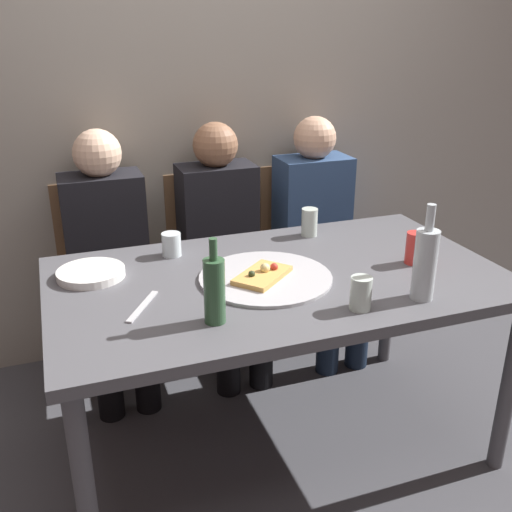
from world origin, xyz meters
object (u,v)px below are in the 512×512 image
at_px(guest_in_beanie, 223,238).
at_px(wine_glass, 361,293).
at_px(tumbler_near, 171,244).
at_px(tumbler_far, 309,222).
at_px(dining_table, 278,294).
at_px(soda_can, 414,248).
at_px(pizza_tray, 266,277).
at_px(chair_right, 306,240).
at_px(beer_bottle, 425,263).
at_px(guest_in_sweater, 109,252).
at_px(pizza_slice_last, 263,274).
at_px(chair_middle, 215,252).
at_px(guest_by_wall, 319,226).
at_px(plate_stack, 91,273).
at_px(chair_left, 108,266).
at_px(table_knife, 143,306).
at_px(wine_bottle, 214,290).

bearing_deg(guest_in_beanie, wine_glass, 97.51).
relative_size(tumbler_near, tumbler_far, 0.77).
height_order(dining_table, soda_can, soda_can).
height_order(pizza_tray, chair_right, chair_right).
height_order(tumbler_near, guest_in_beanie, guest_in_beanie).
bearing_deg(tumbler_near, dining_table, -44.67).
xyz_separation_m(pizza_tray, beer_bottle, (0.43, -0.32, 0.12)).
xyz_separation_m(beer_bottle, guest_in_sweater, (-0.90, 1.05, -0.23)).
bearing_deg(dining_table, wine_glass, -66.70).
distance_m(dining_table, tumbler_near, 0.47).
bearing_deg(soda_can, pizza_slice_last, 175.66).
height_order(tumbler_far, guest_in_sweater, guest_in_sweater).
height_order(chair_middle, guest_in_sweater, guest_in_sweater).
xyz_separation_m(pizza_slice_last, guest_in_beanie, (0.08, 0.74, -0.13)).
xyz_separation_m(pizza_slice_last, tumbler_near, (-0.25, 0.34, 0.02)).
height_order(soda_can, guest_by_wall, guest_by_wall).
xyz_separation_m(pizza_slice_last, beer_bottle, (0.44, -0.31, 0.10)).
bearing_deg(chair_right, plate_stack, 29.71).
relative_size(pizza_slice_last, plate_stack, 1.05).
distance_m(chair_left, chair_right, 1.03).
bearing_deg(soda_can, chair_middle, 118.79).
distance_m(guest_in_beanie, guest_by_wall, 0.50).
bearing_deg(pizza_tray, chair_left, 118.00).
distance_m(table_knife, chair_right, 1.41).
relative_size(pizza_tray, pizza_slice_last, 1.88).
relative_size(dining_table, soda_can, 13.29).
relative_size(pizza_slice_last, beer_bottle, 0.78).
height_order(plate_stack, chair_right, chair_right).
relative_size(plate_stack, chair_left, 0.27).
xyz_separation_m(tumbler_far, table_knife, (-0.78, -0.43, -0.06)).
height_order(pizza_slice_last, plate_stack, pizza_slice_last).
bearing_deg(wine_glass, guest_in_beanie, 97.51).
bearing_deg(guest_in_sweater, chair_left, -90.00).
height_order(plate_stack, guest_in_beanie, guest_in_beanie).
bearing_deg(chair_left, dining_table, 121.25).
xyz_separation_m(beer_bottle, guest_in_beanie, (-0.37, 1.05, -0.23)).
bearing_deg(plate_stack, dining_table, -18.43).
distance_m(chair_left, chair_middle, 0.53).
bearing_deg(beer_bottle, guest_by_wall, 82.60).
height_order(pizza_slice_last, tumbler_near, tumbler_near).
bearing_deg(wine_glass, tumbler_near, 125.51).
bearing_deg(chair_right, soda_can, 90.61).
bearing_deg(guest_in_beanie, chair_right, -163.27).
bearing_deg(beer_bottle, chair_left, 126.85).
bearing_deg(tumbler_far, dining_table, -129.03).
bearing_deg(beer_bottle, plate_stack, 151.62).
bearing_deg(wine_bottle, guest_by_wall, 49.81).
xyz_separation_m(wine_glass, guest_in_beanie, (-0.14, 1.05, -0.16)).
xyz_separation_m(wine_glass, table_knife, (-0.65, 0.25, -0.05)).
bearing_deg(guest_by_wall, plate_stack, 23.67).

